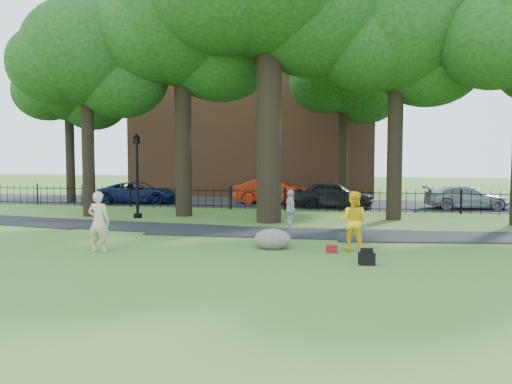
% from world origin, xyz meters
% --- Properties ---
extents(ground, '(120.00, 120.00, 0.00)m').
position_xyz_m(ground, '(0.00, 0.00, 0.00)').
color(ground, '#386122').
rests_on(ground, ground).
extents(footpath, '(36.07, 3.85, 0.03)m').
position_xyz_m(footpath, '(1.00, 3.90, 0.00)').
color(footpath, black).
rests_on(footpath, ground).
extents(street, '(80.00, 7.00, 0.02)m').
position_xyz_m(street, '(0.00, 16.00, 0.00)').
color(street, black).
rests_on(street, ground).
extents(iron_fence, '(44.00, 0.04, 1.20)m').
position_xyz_m(iron_fence, '(0.00, 12.00, 0.60)').
color(iron_fence, black).
rests_on(iron_fence, ground).
extents(brick_building, '(18.00, 8.00, 12.00)m').
position_xyz_m(brick_building, '(-4.00, 24.00, 6.00)').
color(brick_building, brown).
rests_on(brick_building, ground).
extents(tree_row, '(26.82, 7.96, 12.42)m').
position_xyz_m(tree_row, '(0.52, 8.40, 8.15)').
color(tree_row, black).
rests_on(tree_row, ground).
extents(woman, '(0.68, 0.46, 1.85)m').
position_xyz_m(woman, '(-3.89, -0.85, 0.92)').
color(woman, beige).
rests_on(woman, ground).
extents(man, '(1.04, 0.89, 1.84)m').
position_xyz_m(man, '(3.71, 0.78, 0.92)').
color(man, yellow).
rests_on(man, ground).
extents(pedestrian, '(0.74, 1.00, 1.58)m').
position_xyz_m(pedestrian, '(1.24, 4.94, 0.79)').
color(pedestrian, '#B3B3B8').
rests_on(pedestrian, ground).
extents(boulder, '(1.38, 1.20, 0.69)m').
position_xyz_m(boulder, '(1.21, 0.71, 0.34)').
color(boulder, '#5D564D').
rests_on(boulder, ground).
extents(lamppost, '(0.39, 0.39, 3.98)m').
position_xyz_m(lamppost, '(-6.38, 7.30, 1.95)').
color(lamppost, black).
rests_on(lamppost, ground).
extents(backpack, '(0.46, 0.32, 0.32)m').
position_xyz_m(backpack, '(4.09, -1.18, 0.16)').
color(backpack, black).
rests_on(backpack, ground).
extents(red_bag, '(0.34, 0.23, 0.22)m').
position_xyz_m(red_bag, '(3.09, 0.35, 0.11)').
color(red_bag, maroon).
rests_on(red_bag, ground).
extents(red_sedan, '(4.90, 1.94, 1.58)m').
position_xyz_m(red_sedan, '(-1.11, 15.35, 0.79)').
color(red_sedan, '#A9260D').
rests_on(red_sedan, ground).
extents(navy_van, '(5.13, 2.88, 1.35)m').
position_xyz_m(navy_van, '(-9.47, 14.17, 0.68)').
color(navy_van, '#0D1A44').
rests_on(navy_van, ground).
extents(grey_car, '(4.46, 1.90, 1.50)m').
position_xyz_m(grey_car, '(2.55, 13.63, 0.75)').
color(grey_car, black).
rests_on(grey_car, ground).
extents(silver_car, '(4.61, 2.24, 1.29)m').
position_xyz_m(silver_car, '(9.80, 14.69, 0.65)').
color(silver_car, '#9B9DA4').
rests_on(silver_car, ground).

